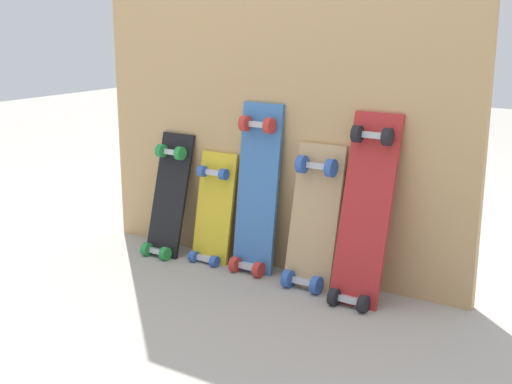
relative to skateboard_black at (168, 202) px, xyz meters
name	(u,v)px	position (x,y,z in m)	size (l,w,h in m)	color
ground_plane	(265,269)	(0.49, 0.05, -0.24)	(12.00, 12.00, 0.00)	#9E9991
plywood_wall_panel	(274,92)	(0.49, 0.12, 0.52)	(1.76, 0.04, 1.52)	tan
skateboard_black	(168,202)	(0.00, 0.00, 0.00)	(0.18, 0.23, 0.62)	black
skateboard_yellow	(213,216)	(0.23, 0.03, -0.03)	(0.19, 0.17, 0.56)	gold
skateboard_blue	(256,196)	(0.46, 0.03, 0.09)	(0.19, 0.18, 0.78)	#386BAD
skateboard_natural	(313,224)	(0.74, 0.02, 0.02)	(0.21, 0.20, 0.64)	tan
skateboard_red	(364,218)	(0.98, -0.01, 0.09)	(0.20, 0.26, 0.78)	#B22626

